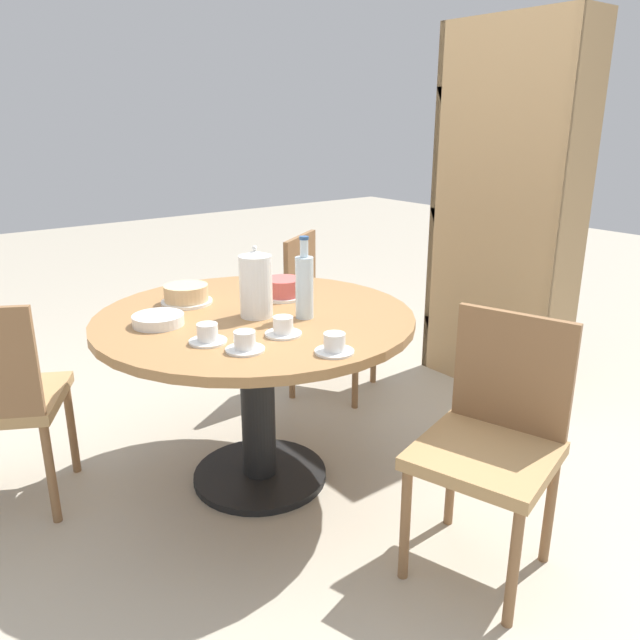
{
  "coord_description": "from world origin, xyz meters",
  "views": [
    {
      "loc": [
        2.0,
        -1.23,
        1.48
      ],
      "look_at": [
        0.0,
        0.32,
        0.65
      ],
      "focal_mm": 35.0,
      "sensor_mm": 36.0,
      "label": 1
    }
  ],
  "objects_px": {
    "cup_a": "(245,343)",
    "cup_d": "(283,328)",
    "chair_a": "(324,308)",
    "cake_second": "(283,289)",
    "coffee_pot": "(256,284)",
    "bookshelf": "(502,217)",
    "cup_c": "(208,335)",
    "cake_main": "(186,295)",
    "cup_b": "(334,345)",
    "water_bottle": "(304,285)",
    "chair_c": "(492,438)"
  },
  "relations": [
    {
      "from": "cake_main",
      "to": "cup_d",
      "type": "distance_m",
      "value": 0.58
    },
    {
      "from": "coffee_pot",
      "to": "cake_second",
      "type": "distance_m",
      "value": 0.29
    },
    {
      "from": "cake_main",
      "to": "cup_b",
      "type": "bearing_deg",
      "value": 8.81
    },
    {
      "from": "cup_a",
      "to": "cup_b",
      "type": "xyz_separation_m",
      "value": [
        0.2,
        0.22,
        0.0
      ]
    },
    {
      "from": "water_bottle",
      "to": "cup_b",
      "type": "height_order",
      "value": "water_bottle"
    },
    {
      "from": "bookshelf",
      "to": "cup_b",
      "type": "distance_m",
      "value": 1.73
    },
    {
      "from": "cup_c",
      "to": "water_bottle",
      "type": "bearing_deg",
      "value": 92.78
    },
    {
      "from": "cup_a",
      "to": "bookshelf",
      "type": "bearing_deg",
      "value": 101.38
    },
    {
      "from": "bookshelf",
      "to": "water_bottle",
      "type": "bearing_deg",
      "value": 97.88
    },
    {
      "from": "cake_main",
      "to": "cup_c",
      "type": "bearing_deg",
      "value": -18.1
    },
    {
      "from": "water_bottle",
      "to": "cup_b",
      "type": "relative_size",
      "value": 2.41
    },
    {
      "from": "bookshelf",
      "to": "coffee_pot",
      "type": "relative_size",
      "value": 7.01
    },
    {
      "from": "cup_a",
      "to": "cup_b",
      "type": "bearing_deg",
      "value": 48.56
    },
    {
      "from": "chair_c",
      "to": "cup_d",
      "type": "xyz_separation_m",
      "value": [
        -0.64,
        -0.38,
        0.29
      ]
    },
    {
      "from": "cup_b",
      "to": "cup_c",
      "type": "height_order",
      "value": "same"
    },
    {
      "from": "coffee_pot",
      "to": "cup_c",
      "type": "xyz_separation_m",
      "value": [
        0.15,
        -0.29,
        -0.1
      ]
    },
    {
      "from": "bookshelf",
      "to": "coffee_pot",
      "type": "height_order",
      "value": "bookshelf"
    },
    {
      "from": "cup_a",
      "to": "cup_d",
      "type": "height_order",
      "value": "same"
    },
    {
      "from": "chair_c",
      "to": "cup_c",
      "type": "distance_m",
      "value": 1.01
    },
    {
      "from": "bookshelf",
      "to": "cake_main",
      "type": "relative_size",
      "value": 9.24
    },
    {
      "from": "cup_d",
      "to": "cake_second",
      "type": "bearing_deg",
      "value": 145.57
    },
    {
      "from": "chair_c",
      "to": "coffee_pot",
      "type": "height_order",
      "value": "coffee_pot"
    },
    {
      "from": "bookshelf",
      "to": "cake_main",
      "type": "distance_m",
      "value": 1.77
    },
    {
      "from": "coffee_pot",
      "to": "water_bottle",
      "type": "height_order",
      "value": "water_bottle"
    },
    {
      "from": "chair_a",
      "to": "cake_second",
      "type": "distance_m",
      "value": 0.78
    },
    {
      "from": "cake_second",
      "to": "cup_d",
      "type": "bearing_deg",
      "value": -34.43
    },
    {
      "from": "chair_a",
      "to": "water_bottle",
      "type": "height_order",
      "value": "water_bottle"
    },
    {
      "from": "cake_main",
      "to": "cup_b",
      "type": "relative_size",
      "value": 1.61
    },
    {
      "from": "coffee_pot",
      "to": "cup_b",
      "type": "height_order",
      "value": "coffee_pot"
    },
    {
      "from": "bookshelf",
      "to": "cup_c",
      "type": "bearing_deg",
      "value": 96.73
    },
    {
      "from": "cup_b",
      "to": "cup_d",
      "type": "distance_m",
      "value": 0.25
    },
    {
      "from": "cake_main",
      "to": "cup_c",
      "type": "height_order",
      "value": "cake_main"
    },
    {
      "from": "chair_c",
      "to": "cup_a",
      "type": "xyz_separation_m",
      "value": [
        -0.59,
        -0.57,
        0.29
      ]
    },
    {
      "from": "chair_a",
      "to": "chair_c",
      "type": "distance_m",
      "value": 1.54
    },
    {
      "from": "bookshelf",
      "to": "cake_second",
      "type": "bearing_deg",
      "value": 86.83
    },
    {
      "from": "cup_b",
      "to": "cup_d",
      "type": "bearing_deg",
      "value": -172.33
    },
    {
      "from": "cake_second",
      "to": "water_bottle",
      "type": "bearing_deg",
      "value": -18.08
    },
    {
      "from": "chair_c",
      "to": "cake_second",
      "type": "relative_size",
      "value": 4.47
    },
    {
      "from": "cake_main",
      "to": "cake_second",
      "type": "relative_size",
      "value": 1.09
    },
    {
      "from": "chair_a",
      "to": "coffee_pot",
      "type": "relative_size",
      "value": 3.11
    },
    {
      "from": "bookshelf",
      "to": "cup_c",
      "type": "height_order",
      "value": "bookshelf"
    },
    {
      "from": "cup_a",
      "to": "cup_c",
      "type": "height_order",
      "value": "same"
    },
    {
      "from": "water_bottle",
      "to": "cup_c",
      "type": "height_order",
      "value": "water_bottle"
    },
    {
      "from": "chair_a",
      "to": "cake_second",
      "type": "bearing_deg",
      "value": -174.33
    },
    {
      "from": "water_bottle",
      "to": "cake_main",
      "type": "relative_size",
      "value": 1.5
    },
    {
      "from": "coffee_pot",
      "to": "cup_a",
      "type": "bearing_deg",
      "value": -38.2
    },
    {
      "from": "chair_a",
      "to": "cup_d",
      "type": "xyz_separation_m",
      "value": [
        0.83,
        -0.84,
        0.29
      ]
    },
    {
      "from": "cup_c",
      "to": "bookshelf",
      "type": "bearing_deg",
      "value": 96.73
    },
    {
      "from": "cake_main",
      "to": "cup_a",
      "type": "xyz_separation_m",
      "value": [
        0.62,
        -0.1,
        -0.01
      ]
    },
    {
      "from": "cup_d",
      "to": "cup_a",
      "type": "bearing_deg",
      "value": -74.84
    }
  ]
}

